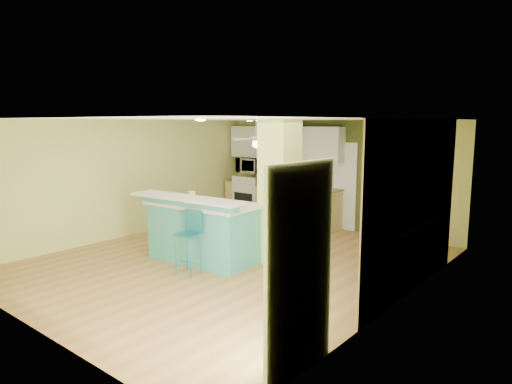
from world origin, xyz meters
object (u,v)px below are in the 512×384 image
peninsula (203,230)px  fruit_bowl (302,185)px  bar_stool (191,232)px  side_counter (400,252)px  canister (192,196)px

peninsula → fruit_bowl: bearing=88.8°
peninsula → bar_stool: peninsula is taller
side_counter → fruit_bowl: 4.07m
side_counter → canister: size_ratio=8.23×
side_counter → peninsula: bearing=-160.2°
side_counter → fruit_bowl: size_ratio=4.52×
side_counter → canister: bearing=-161.1°
peninsula → bar_stool: size_ratio=2.21×
bar_stool → side_counter: size_ratio=0.71×
bar_stool → side_counter: bar_stool is taller
peninsula → fruit_bowl: 3.44m
peninsula → bar_stool: bearing=-65.7°
peninsula → side_counter: (3.14, 1.13, -0.09)m
fruit_bowl → canister: size_ratio=1.82×
bar_stool → peninsula: bearing=107.8°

